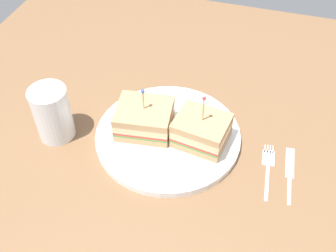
# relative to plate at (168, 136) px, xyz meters

# --- Properties ---
(ground_plane) EXTENTS (1.07, 1.07, 0.02)m
(ground_plane) POSITION_rel_plate_xyz_m (0.00, 0.00, -0.02)
(ground_plane) COLOR brown
(plate) EXTENTS (0.27, 0.27, 0.01)m
(plate) POSITION_rel_plate_xyz_m (0.00, 0.00, 0.00)
(plate) COLOR white
(plate) RESTS_ON ground_plane
(sandwich_half_front) EXTENTS (0.09, 0.10, 0.11)m
(sandwich_half_front) POSITION_rel_plate_xyz_m (-0.00, -0.06, 0.03)
(sandwich_half_front) COLOR tan
(sandwich_half_front) RESTS_ON plate
(sandwich_half_back) EXTENTS (0.10, 0.11, 0.10)m
(sandwich_half_back) POSITION_rel_plate_xyz_m (0.00, 0.05, 0.03)
(sandwich_half_back) COLOR tan
(sandwich_half_back) RESTS_ON plate
(drink_glass) EXTENTS (0.07, 0.07, 0.11)m
(drink_glass) POSITION_rel_plate_xyz_m (-0.05, 0.21, 0.04)
(drink_glass) COLOR gold
(drink_glass) RESTS_ON ground_plane
(fork) EXTENTS (0.13, 0.02, 0.00)m
(fork) POSITION_rel_plate_xyz_m (-0.01, -0.19, -0.01)
(fork) COLOR silver
(fork) RESTS_ON ground_plane
(knife) EXTENTS (0.13, 0.02, 0.00)m
(knife) POSITION_rel_plate_xyz_m (-0.01, -0.23, -0.01)
(knife) COLOR silver
(knife) RESTS_ON ground_plane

